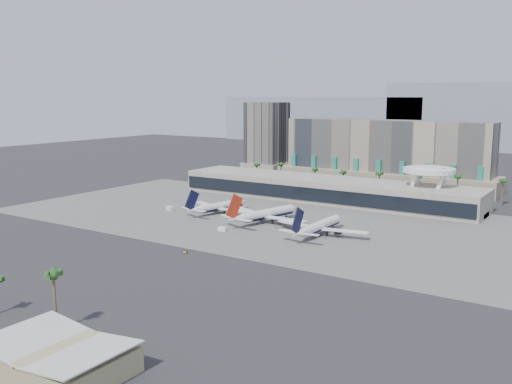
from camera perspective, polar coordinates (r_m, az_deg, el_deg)
The scene contains 16 objects.
ground at distance 227.65m, azimuth -5.56°, elevation -5.04°, with size 900.00×900.00×0.00m, color #232326.
apron_pad at distance 271.42m, azimuth 1.74°, elevation -2.58°, with size 260.00×130.00×0.06m, color #5B5B59.
mountain_ridge at distance 651.18m, azimuth 23.62°, elevation 6.46°, with size 680.00×60.00×70.00m.
hotel at distance 370.94m, azimuth 12.81°, elevation 3.13°, with size 140.00×30.00×42.00m.
office_tower at distance 439.88m, azimuth 1.10°, elevation 5.17°, with size 30.00×30.00×52.00m.
terminal at distance 317.43m, azimuth 6.93°, elevation 0.35°, with size 170.00×32.50×14.50m.
saucer_structure at distance 301.60m, azimuth 16.91°, elevation 1.80°, with size 26.00×26.00×21.89m.
palm_row at distance 345.65m, azimuth 10.58°, elevation 1.68°, with size 157.80×2.80×13.10m.
hangar_right at distance 131.90m, azimuth -19.16°, elevation -15.43°, with size 30.55×20.60×6.89m.
airliner_left at distance 281.37m, azimuth -3.74°, elevation -1.43°, with size 38.33×39.84×13.90m.
airliner_centre at distance 260.45m, azimuth 0.97°, elevation -2.21°, with size 43.32×45.00×15.77m.
airliner_right at distance 238.85m, azimuth 6.33°, elevation -3.42°, with size 42.00×43.21×14.92m.
service_vehicle_a at distance 290.72m, azimuth -8.60°, elevation -1.64°, with size 4.52×2.21×2.21m, color silver.
service_vehicle_b at distance 245.53m, azimuth -3.39°, elevation -3.71°, with size 3.40×1.94×1.75m, color white.
taxiway_sign at distance 213.08m, azimuth -7.13°, elevation -5.96°, with size 2.23×0.39×1.01m.
near_palm_b at distance 149.51m, azimuth -19.58°, elevation -8.35°, with size 6.00×6.00×15.82m.
Camera 1 is at (138.60, -171.09, 57.82)m, focal length 40.00 mm.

